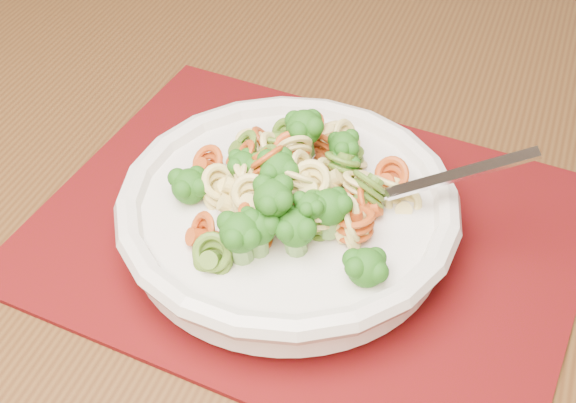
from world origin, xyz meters
The scene contains 5 objects.
dining_table centered at (-0.24, 0.79, 0.66)m, with size 1.43×1.09×0.79m.
placemat centered at (-0.21, 0.69, 0.79)m, with size 0.41×0.32×0.00m, color #4D030E.
pasta_bowl centered at (-0.21, 0.68, 0.82)m, with size 0.26×0.26×0.05m.
pasta_broccoli_heap centered at (-0.21, 0.68, 0.84)m, with size 0.22×0.22×0.06m, color #D3BA68, non-canonical shape.
fork centered at (-0.17, 0.70, 0.83)m, with size 0.19×0.02×0.01m, color silver, non-canonical shape.
Camera 1 is at (0.03, 0.31, 1.23)m, focal length 50.00 mm.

